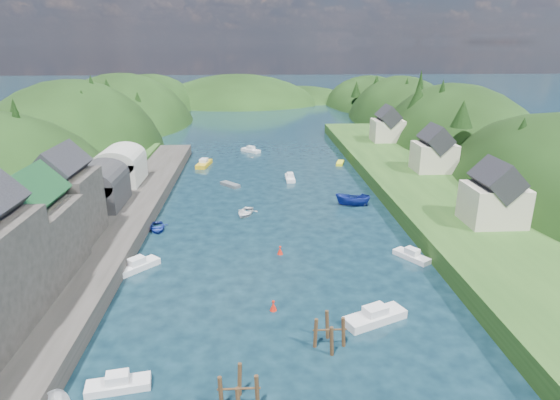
{
  "coord_description": "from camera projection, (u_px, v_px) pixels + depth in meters",
  "views": [
    {
      "loc": [
        -3.49,
        -32.74,
        24.58
      ],
      "look_at": [
        0.0,
        28.0,
        4.0
      ],
      "focal_mm": 30.0,
      "sensor_mm": 36.0,
      "label": 1
    }
  ],
  "objects": [
    {
      "name": "quay_left",
      "position": [
        85.0,
        248.0,
        56.31
      ],
      "size": [
        12.0,
        110.0,
        2.0
      ],
      "primitive_type": "cube",
      "color": "#2D2B28",
      "rests_on": "ground"
    },
    {
      "name": "channel_buoy_near",
      "position": [
        273.0,
        306.0,
        45.0
      ],
      "size": [
        0.7,
        0.7,
        1.1
      ],
      "color": "#B51C0E",
      "rests_on": "ground"
    },
    {
      "name": "ground",
      "position": [
        273.0,
        182.0,
        86.31
      ],
      "size": [
        600.0,
        600.0,
        0.0
      ],
      "primitive_type": "plane",
      "color": "black",
      "rests_on": "ground"
    },
    {
      "name": "hillside_left",
      "position": [
        78.0,
        188.0,
        110.08
      ],
      "size": [
        44.0,
        245.56,
        52.0
      ],
      "color": "black",
      "rests_on": "ground"
    },
    {
      "name": "piling_cluster_far",
      "position": [
        329.0,
        335.0,
        39.45
      ],
      "size": [
        2.87,
        2.71,
        3.35
      ],
      "color": "#382314",
      "rests_on": "ground"
    },
    {
      "name": "channel_buoy_far",
      "position": [
        280.0,
        251.0,
        56.97
      ],
      "size": [
        0.7,
        0.7,
        1.1
      ],
      "color": "#B51C0E",
      "rests_on": "ground"
    },
    {
      "name": "quayside_buildings",
      "position": [
        1.0,
        250.0,
        41.38
      ],
      "size": [
        8.0,
        35.84,
        12.9
      ],
      "color": "#2D2B28",
      "rests_on": "quay_left"
    },
    {
      "name": "hillside_right",
      "position": [
        452.0,
        179.0,
        114.78
      ],
      "size": [
        36.0,
        245.56,
        48.0
      ],
      "color": "black",
      "rests_on": "ground"
    },
    {
      "name": "terrace_right",
      "position": [
        426.0,
        190.0,
        77.83
      ],
      "size": [
        16.0,
        120.0,
        2.4
      ],
      "primitive_type": "cube",
      "color": "#234719",
      "rests_on": "ground"
    },
    {
      "name": "piling_cluster_near",
      "position": [
        239.0,
        395.0,
        32.84
      ],
      "size": [
        3.05,
        2.86,
        3.27
      ],
      "color": "#382314",
      "rests_on": "ground"
    },
    {
      "name": "far_hills",
      "position": [
        264.0,
        126.0,
        207.11
      ],
      "size": [
        103.0,
        68.0,
        44.0
      ],
      "color": "black",
      "rests_on": "ground"
    },
    {
      "name": "hill_trees",
      "position": [
        278.0,
        111.0,
        95.51
      ],
      "size": [
        89.92,
        147.46,
        12.44
      ],
      "color": "black",
      "rests_on": "ground"
    },
    {
      "name": "right_bank_cottages",
      "position": [
        428.0,
        152.0,
        84.38
      ],
      "size": [
        9.0,
        59.24,
        8.41
      ],
      "color": "beige",
      "rests_on": "terrace_right"
    },
    {
      "name": "terrace_left_grass",
      "position": [
        25.0,
        248.0,
        55.85
      ],
      "size": [
        12.0,
        110.0,
        2.5
      ],
      "primitive_type": "cube",
      "color": "#234719",
      "rests_on": "ground"
    },
    {
      "name": "boat_sheds",
      "position": [
        110.0,
        173.0,
        72.8
      ],
      "size": [
        7.0,
        21.0,
        7.5
      ],
      "color": "#2D2D30",
      "rests_on": "quay_left"
    },
    {
      "name": "moored_boats",
      "position": [
        263.0,
        240.0,
        59.57
      ],
      "size": [
        36.48,
        89.49,
        2.11
      ],
      "color": "silver",
      "rests_on": "ground"
    }
  ]
}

